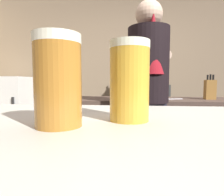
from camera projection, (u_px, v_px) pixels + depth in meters
The scene contains 14 objects.
wall_back at pixel (132, 69), 3.51m from camera, with size 5.20×0.10×2.70m, color #907A5E.
prep_counter at pixel (166, 141), 2.08m from camera, with size 2.10×0.60×0.93m, color brown.
back_shelf at pixel (139, 116), 3.29m from camera, with size 0.97×0.36×1.06m, color #383B39.
mini_fridge at pixel (13, 111), 3.32m from camera, with size 0.57×0.58×1.19m.
bartender at pixel (148, 92), 1.60m from camera, with size 0.49×0.55×1.77m.
knife_block at pixel (210, 89), 1.98m from camera, with size 0.10×0.08×0.26m.
mixing_bowl at pixel (126, 97), 1.98m from camera, with size 0.18×0.18×0.05m, color #D54C3C.
chefs_knife at pixel (171, 99), 1.99m from camera, with size 0.24×0.03×0.01m, color silver.
pint_glass_near at pixel (58, 81), 0.30m from camera, with size 0.08×0.08×0.15m.
pint_glass_far at pixel (129, 81), 0.35m from camera, with size 0.07×0.07×0.15m.
bottle_hot_sauce at pixel (142, 80), 3.29m from camera, with size 0.06×0.06×0.19m.
bottle_soy at pixel (127, 79), 3.33m from camera, with size 0.07×0.07×0.24m.
bottle_olive_oil at pixel (134, 79), 3.21m from camera, with size 0.06×0.06×0.26m.
bottle_vinegar at pixel (120, 80), 3.28m from camera, with size 0.06×0.06×0.22m.
Camera 1 is at (-0.04, -1.36, 1.11)m, focal length 30.77 mm.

